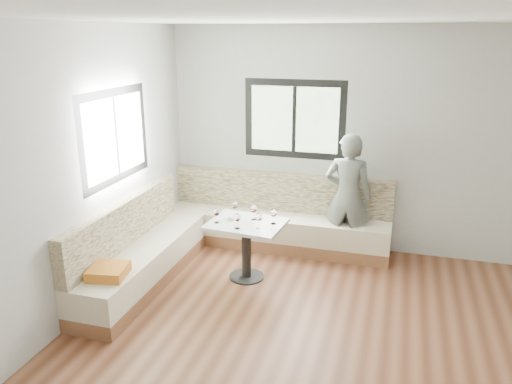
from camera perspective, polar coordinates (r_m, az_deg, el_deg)
room at (r=3.99m, az=8.53°, el=-1.19°), size 5.01×5.01×2.81m
banquette at (r=6.13m, az=-3.92°, el=-4.97°), size 2.90×2.80×0.95m
table at (r=5.63m, az=-1.11°, el=-5.12°), size 0.88×0.71×0.68m
person at (r=6.19m, az=10.46°, el=-0.50°), size 0.60×0.42×1.57m
olive_ramekin at (r=5.66m, az=-2.78°, el=-2.93°), size 0.11×0.11×0.04m
wine_glass_a at (r=5.54m, az=-4.54°, el=-2.34°), size 0.08×0.08×0.17m
wine_glass_b at (r=5.36m, az=-2.17°, el=-3.00°), size 0.08×0.08×0.17m
wine_glass_c at (r=5.37m, az=0.32°, el=-2.94°), size 0.08×0.08×0.17m
wine_glass_d at (r=5.61m, az=-0.27°, el=-2.01°), size 0.08×0.08×0.17m
wine_glass_e at (r=5.49m, az=2.02°, el=-2.47°), size 0.08×0.08×0.17m
wine_glass_f at (r=5.74m, az=-2.44°, el=-1.55°), size 0.08×0.08×0.17m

